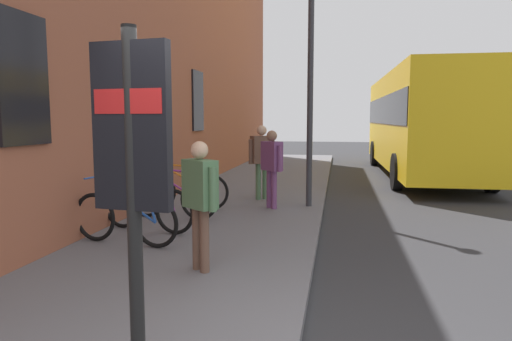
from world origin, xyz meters
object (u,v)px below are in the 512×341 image
object	(u,v)px
transit_info_sign	(132,150)
city_bus	(421,119)
bicycle_nearest_sign	(173,197)
street_lamp	(311,59)
pedestrian_by_facade	(272,161)
pedestrian_near_bus	(200,192)
bicycle_mid_rack	(147,207)
bicycle_by_door	(125,218)
bicycle_under_window	(185,191)
pedestrian_crossing_street	(262,154)

from	to	relation	value
transit_info_sign	city_bus	distance (m)	13.94
bicycle_nearest_sign	street_lamp	bearing A→B (deg)	-55.04
transit_info_sign	street_lamp	world-z (taller)	street_lamp
bicycle_nearest_sign	city_bus	world-z (taller)	city_bus
pedestrian_by_facade	pedestrian_near_bus	world-z (taller)	pedestrian_by_facade
bicycle_mid_rack	bicycle_by_door	bearing A→B (deg)	-179.87
bicycle_nearest_sign	bicycle_under_window	distance (m)	0.78
bicycle_by_door	bicycle_under_window	distance (m)	2.55
transit_info_sign	city_bus	xyz separation A→B (m)	(13.33, -4.05, 0.20)
bicycle_by_door	transit_info_sign	xyz separation A→B (m)	(-3.21, -1.66, 1.21)
bicycle_by_door	pedestrian_crossing_street	world-z (taller)	pedestrian_crossing_street
bicycle_nearest_sign	bicycle_mid_rack	bearing A→B (deg)	176.21
bicycle_by_door	bicycle_nearest_sign	xyz separation A→B (m)	(1.77, -0.06, 0.00)
pedestrian_by_facade	street_lamp	xyz separation A→B (m)	(0.38, -0.73, 2.04)
bicycle_under_window	pedestrian_near_bus	distance (m)	3.78
bicycle_mid_rack	street_lamp	bearing A→B (deg)	-42.80
bicycle_nearest_sign	street_lamp	distance (m)	3.88
street_lamp	city_bus	bearing A→B (deg)	-26.20
bicycle_mid_rack	transit_info_sign	distance (m)	4.51
bicycle_by_door	city_bus	xyz separation A→B (m)	(10.12, -5.72, 1.41)
bicycle_by_door	city_bus	size ratio (longest dim) A/B	0.17
bicycle_mid_rack	city_bus	world-z (taller)	city_bus
bicycle_nearest_sign	pedestrian_near_bus	bearing A→B (deg)	-153.31
transit_info_sign	pedestrian_near_bus	bearing A→B (deg)	6.27
bicycle_under_window	pedestrian_by_facade	xyz separation A→B (m)	(0.49, -1.67, 0.57)
pedestrian_by_facade	bicycle_under_window	bearing A→B (deg)	106.24
bicycle_mid_rack	bicycle_under_window	xyz separation A→B (m)	(1.75, -0.03, 0.00)
pedestrian_crossing_street	street_lamp	world-z (taller)	street_lamp
bicycle_nearest_sign	city_bus	bearing A→B (deg)	-34.10
bicycle_by_door	pedestrian_crossing_street	distance (m)	4.30
bicycle_nearest_sign	city_bus	distance (m)	10.18
pedestrian_crossing_street	street_lamp	distance (m)	2.36
pedestrian_by_facade	pedestrian_near_bus	bearing A→B (deg)	175.96
bicycle_mid_rack	bicycle_under_window	world-z (taller)	same
bicycle_nearest_sign	pedestrian_by_facade	xyz separation A→B (m)	(1.27, -1.63, 0.57)
bicycle_nearest_sign	transit_info_sign	size ratio (longest dim) A/B	0.74
bicycle_mid_rack	city_bus	xyz separation A→B (m)	(9.32, -5.72, 1.41)
street_lamp	pedestrian_crossing_street	bearing A→B (deg)	60.30
bicycle_mid_rack	bicycle_under_window	distance (m)	1.75
bicycle_nearest_sign	pedestrian_crossing_street	size ratio (longest dim) A/B	1.07
city_bus	pedestrian_by_facade	world-z (taller)	city_bus
pedestrian_crossing_street	pedestrian_near_bus	bearing A→B (deg)	-178.93
city_bus	pedestrian_near_bus	size ratio (longest dim) A/B	6.82
bicycle_mid_rack	transit_info_sign	size ratio (longest dim) A/B	0.72
bicycle_mid_rack	pedestrian_crossing_street	bearing A→B (deg)	-22.19
pedestrian_near_bus	bicycle_by_door	bearing A→B (deg)	57.10
transit_info_sign	pedestrian_crossing_street	bearing A→B (deg)	2.72
bicycle_by_door	pedestrian_near_bus	distance (m)	1.77
bicycle_nearest_sign	city_bus	xyz separation A→B (m)	(8.35, -5.65, 1.41)
city_bus	street_lamp	xyz separation A→B (m)	(-6.71, 3.30, 1.20)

